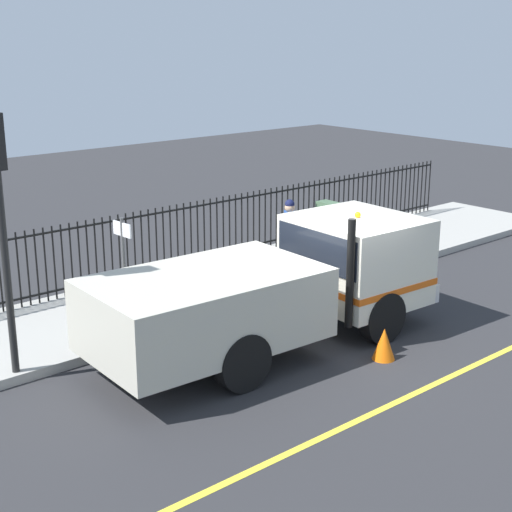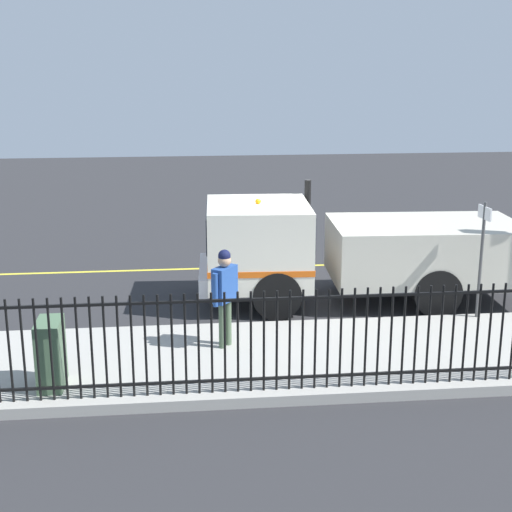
% 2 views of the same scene
% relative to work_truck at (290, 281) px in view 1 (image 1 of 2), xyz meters
% --- Properties ---
extents(ground_plane, '(48.32, 48.32, 0.00)m').
position_rel_work_truck_xyz_m(ground_plane, '(-0.35, -0.74, -1.19)').
color(ground_plane, '#2B2B2D').
rests_on(ground_plane, ground).
extents(sidewalk_slab, '(3.20, 21.96, 0.17)m').
position_rel_work_truck_xyz_m(sidewalk_slab, '(3.15, -0.74, -1.10)').
color(sidewalk_slab, '#A3A099').
rests_on(sidewalk_slab, ground).
extents(lane_marking, '(0.12, 19.77, 0.01)m').
position_rel_work_truck_xyz_m(lane_marking, '(-2.79, -0.74, -1.19)').
color(lane_marking, yellow).
rests_on(lane_marking, ground).
extents(work_truck, '(2.58, 6.72, 2.42)m').
position_rel_work_truck_xyz_m(work_truck, '(0.00, 0.00, 0.00)').
color(work_truck, silver).
rests_on(work_truck, ground).
extents(worker_standing, '(0.52, 0.47, 1.71)m').
position_rel_work_truck_xyz_m(worker_standing, '(2.69, -2.53, 0.03)').
color(worker_standing, '#264C99').
rests_on(worker_standing, sidewalk_slab).
extents(iron_fence, '(0.04, 18.71, 1.55)m').
position_rel_work_truck_xyz_m(iron_fence, '(4.51, -0.74, -0.24)').
color(iron_fence, black).
rests_on(iron_fence, sidewalk_slab).
extents(utility_cabinet, '(0.69, 0.36, 1.04)m').
position_rel_work_truck_xyz_m(utility_cabinet, '(4.03, -5.21, -0.50)').
color(utility_cabinet, '#4C6B4C').
rests_on(utility_cabinet, sidewalk_slab).
extents(traffic_cone, '(0.40, 0.40, 0.57)m').
position_rel_work_truck_xyz_m(traffic_cone, '(-1.61, -0.74, -0.91)').
color(traffic_cone, orange).
rests_on(traffic_cone, ground).
extents(street_sign, '(0.50, 0.06, 2.22)m').
position_rel_work_truck_xyz_m(street_sign, '(1.71, 2.35, 0.38)').
color(street_sign, '#4C4C4C').
rests_on(street_sign, sidewalk_slab).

